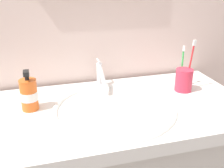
{
  "coord_description": "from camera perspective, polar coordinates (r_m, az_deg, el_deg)",
  "views": [
    {
      "loc": [
        -0.24,
        -0.89,
        1.31
      ],
      "look_at": [
        0.01,
        0.01,
        0.92
      ],
      "focal_mm": 43.95,
      "sensor_mm": 36.0,
      "label": 1
    }
  ],
  "objects": [
    {
      "name": "toothbrush_green",
      "position": [
        1.22,
        14.42,
        4.11
      ],
      "size": [
        0.03,
        0.04,
        0.18
      ],
      "color": "green",
      "rests_on": "toothbrush_cup"
    },
    {
      "name": "sink_basin",
      "position": [
        1.05,
        0.44,
        -7.11
      ],
      "size": [
        0.46,
        0.46,
        0.11
      ],
      "color": "white",
      "rests_on": "vanity_counter"
    },
    {
      "name": "toothbrush_cup",
      "position": [
        1.2,
        14.7,
        0.81
      ],
      "size": [
        0.07,
        0.07,
        0.1
      ],
      "primitive_type": "cylinder",
      "color": "#D8334C",
      "rests_on": "vanity_counter"
    },
    {
      "name": "toothbrush_red",
      "position": [
        1.2,
        16.06,
        4.51
      ],
      "size": [
        0.03,
        0.01,
        0.21
      ],
      "color": "red",
      "rests_on": "toothbrush_cup"
    },
    {
      "name": "faucet",
      "position": [
        1.19,
        -2.38,
        1.89
      ],
      "size": [
        0.02,
        0.17,
        0.12
      ],
      "color": "silver",
      "rests_on": "sink_basin"
    },
    {
      "name": "soap_dispenser",
      "position": [
        1.05,
        -16.89,
        -2.09
      ],
      "size": [
        0.06,
        0.06,
        0.16
      ],
      "color": "orange",
      "rests_on": "vanity_counter"
    }
  ]
}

